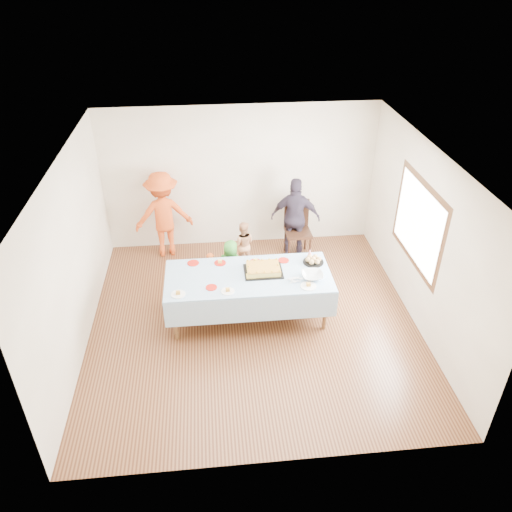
{
  "coord_description": "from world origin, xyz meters",
  "views": [
    {
      "loc": [
        -0.58,
        -6.02,
        5.04
      ],
      "look_at": [
        0.07,
        0.3,
        1.02
      ],
      "focal_mm": 35.0,
      "sensor_mm": 36.0,
      "label": 1
    }
  ],
  "objects_px": {
    "adult_left": "(163,215)",
    "dining_chair": "(297,226)",
    "party_table": "(248,278)",
    "birthday_cake": "(263,269)"
  },
  "relations": [
    {
      "from": "party_table",
      "to": "birthday_cake",
      "type": "height_order",
      "value": "birthday_cake"
    },
    {
      "from": "party_table",
      "to": "dining_chair",
      "type": "xyz_separation_m",
      "value": [
        1.07,
        1.8,
        -0.14
      ]
    },
    {
      "from": "adult_left",
      "to": "dining_chair",
      "type": "bearing_deg",
      "value": 165.54
    },
    {
      "from": "birthday_cake",
      "to": "adult_left",
      "type": "bearing_deg",
      "value": 129.0
    },
    {
      "from": "party_table",
      "to": "adult_left",
      "type": "relative_size",
      "value": 1.53
    },
    {
      "from": "birthday_cake",
      "to": "dining_chair",
      "type": "bearing_deg",
      "value": 64.24
    },
    {
      "from": "dining_chair",
      "to": "adult_left",
      "type": "distance_m",
      "value": 2.47
    },
    {
      "from": "dining_chair",
      "to": "adult_left",
      "type": "xyz_separation_m",
      "value": [
        -2.44,
        0.25,
        0.23
      ]
    },
    {
      "from": "dining_chair",
      "to": "party_table",
      "type": "bearing_deg",
      "value": -122.37
    },
    {
      "from": "dining_chair",
      "to": "adult_left",
      "type": "relative_size",
      "value": 0.65
    }
  ]
}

